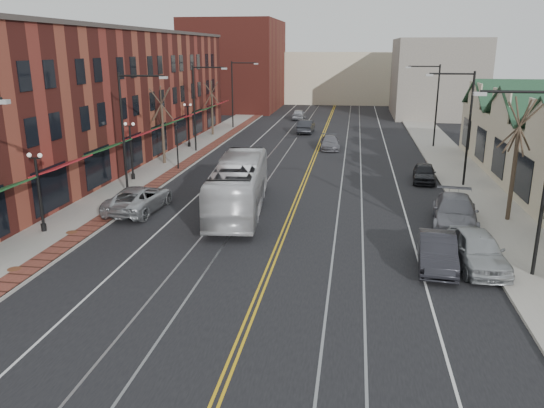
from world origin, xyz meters
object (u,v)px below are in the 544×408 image
(parked_car_d, at_px, (424,173))
(parked_car_a, at_px, (477,250))
(transit_bus, at_px, (239,186))
(parked_car_c, at_px, (455,212))
(parked_car_b, at_px, (437,252))
(parked_suv, at_px, (139,199))

(parked_car_d, bearing_deg, parked_car_a, -82.87)
(transit_bus, bearing_deg, parked_car_d, -147.87)
(parked_car_a, relative_size, parked_car_d, 1.23)
(parked_car_c, bearing_deg, parked_car_a, -82.80)
(parked_car_c, bearing_deg, parked_car_b, -99.14)
(parked_suv, relative_size, parked_car_d, 1.41)
(parked_car_b, distance_m, parked_car_c, 6.40)
(parked_suv, relative_size, parked_car_b, 1.23)
(parked_suv, distance_m, parked_car_b, 17.90)
(parked_car_a, xyz_separation_m, parked_car_d, (-0.45, 16.28, -0.16))
(parked_car_a, bearing_deg, transit_bus, 146.34)
(parked_car_b, height_order, parked_car_d, parked_car_b)
(parked_car_b, xyz_separation_m, parked_car_c, (1.80, 6.14, 0.08))
(parked_suv, xyz_separation_m, parked_car_d, (18.15, 10.38, -0.10))
(transit_bus, relative_size, parked_car_a, 2.34)
(parked_car_b, bearing_deg, parked_suv, 164.38)
(transit_bus, distance_m, parked_suv, 6.19)
(parked_suv, height_order, parked_car_a, parked_car_a)
(parked_car_a, bearing_deg, parked_car_b, -175.86)
(parked_car_a, relative_size, parked_car_c, 0.85)
(parked_car_c, distance_m, parked_car_d, 10.44)
(transit_bus, xyz_separation_m, parked_car_a, (12.54, -6.86, -0.77))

